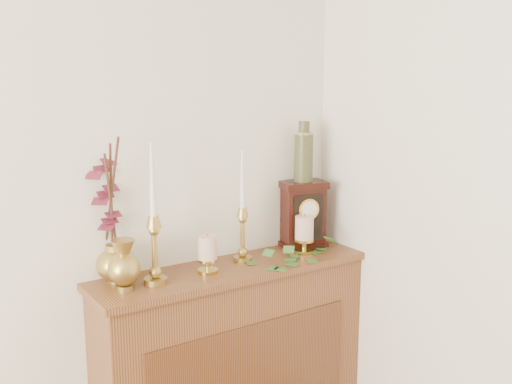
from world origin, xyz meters
TOP-DOWN VIEW (x-y plane):
  - console_shelf at (1.40, 2.10)m, footprint 1.24×0.34m
  - candlestick_left at (1.04, 2.08)m, footprint 0.09×0.09m
  - candlestick_center at (1.47, 2.13)m, footprint 0.08×0.08m
  - bud_vase at (0.91, 2.07)m, footprint 0.12×0.12m
  - ginger_jar at (0.91, 2.22)m, footprint 0.23×0.25m
  - pillar_candle_left at (1.27, 2.08)m, footprint 0.09×0.09m
  - pillar_candle_right at (1.77, 2.08)m, footprint 0.09×0.09m
  - ivy_garland at (1.67, 1.99)m, footprint 0.45×0.17m
  - mantel_clock at (1.83, 2.17)m, footprint 0.24×0.19m
  - ceramic_vase at (1.83, 2.17)m, footprint 0.09×0.09m

SIDE VIEW (x-z plane):
  - console_shelf at x=1.40m, z-range -0.03..0.90m
  - ivy_garland at x=1.67m, z-range 0.90..0.99m
  - pillar_candle_left at x=1.27m, z-range 0.93..1.10m
  - pillar_candle_right at x=1.77m, z-range 0.93..1.12m
  - bud_vase at x=0.91m, z-range 0.93..1.13m
  - mantel_clock at x=1.83m, z-range 0.93..1.24m
  - candlestick_center at x=1.47m, z-range 0.85..1.33m
  - candlestick_left at x=1.04m, z-range 0.84..1.39m
  - ginger_jar at x=0.91m, z-range 0.90..1.48m
  - ceramic_vase at x=1.83m, z-range 1.23..1.50m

